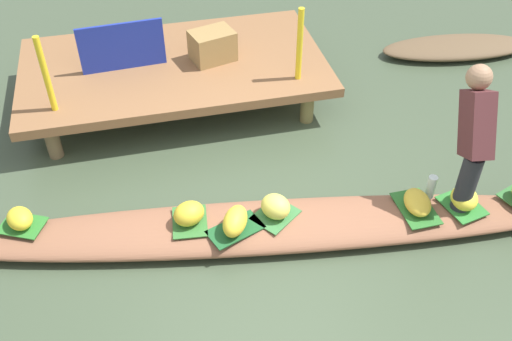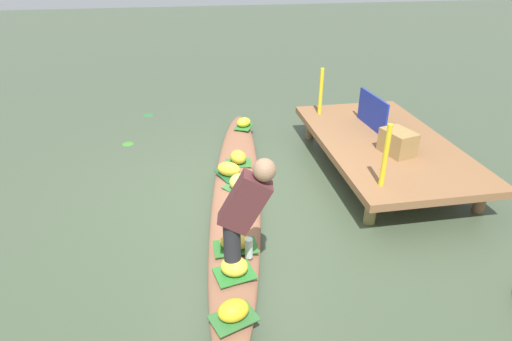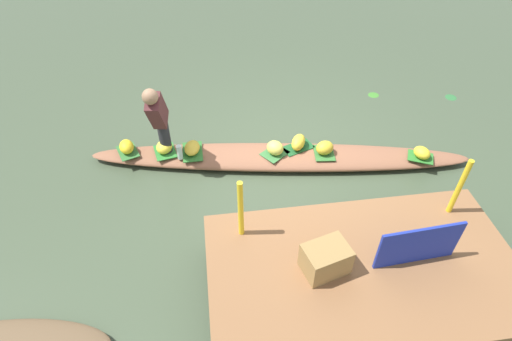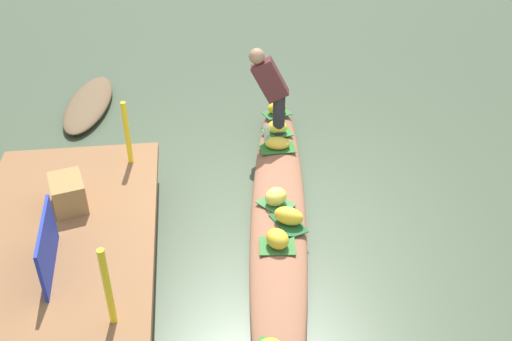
{
  "view_description": "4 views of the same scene",
  "coord_description": "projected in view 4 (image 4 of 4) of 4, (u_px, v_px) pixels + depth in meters",
  "views": [
    {
      "loc": [
        -0.86,
        -3.25,
        3.65
      ],
      "look_at": [
        0.01,
        0.43,
        0.35
      ],
      "focal_mm": 40.88,
      "sensor_mm": 36.0,
      "label": 1
    },
    {
      "loc": [
        4.68,
        -0.55,
        2.94
      ],
      "look_at": [
        0.17,
        0.23,
        0.48
      ],
      "focal_mm": 29.52,
      "sensor_mm": 36.0,
      "label": 2
    },
    {
      "loc": [
        0.96,
        4.48,
        4.0
      ],
      "look_at": [
        0.4,
        0.4,
        0.25
      ],
      "focal_mm": 28.9,
      "sensor_mm": 36.0,
      "label": 3
    },
    {
      "loc": [
        -5.04,
        0.86,
        4.12
      ],
      "look_at": [
        0.42,
        0.2,
        0.42
      ],
      "focal_mm": 40.93,
      "sensor_mm": 36.0,
      "label": 4
    }
  ],
  "objects": [
    {
      "name": "leaf_mat_4",
      "position": [
        277.0,
        148.0,
        7.47
      ],
      "size": [
        0.29,
        0.45,
        0.01
      ],
      "primitive_type": "cube",
      "rotation": [
        0.0,
        0.0,
        1.59
      ],
      "color": "#2B6A29",
      "rests_on": "vendor_boat"
    },
    {
      "name": "leaf_mat_2",
      "position": [
        277.0,
        246.0,
        5.9
      ],
      "size": [
        0.32,
        0.39,
        0.01
      ],
      "primitive_type": "cube",
      "rotation": [
        0.0,
        0.0,
        1.46
      ],
      "color": "#357031",
      "rests_on": "vendor_boat"
    },
    {
      "name": "banana_bunch_3",
      "position": [
        276.0,
        197.0,
        6.43
      ],
      "size": [
        0.33,
        0.33,
        0.2
      ],
      "primitive_type": "ellipsoid",
      "rotation": [
        0.0,
        0.0,
        5.31
      ],
      "color": "#EADD57",
      "rests_on": "vendor_boat"
    },
    {
      "name": "banana_bunch_2",
      "position": [
        277.0,
        239.0,
        5.85
      ],
      "size": [
        0.33,
        0.3,
        0.19
      ],
      "primitive_type": "ellipsoid",
      "rotation": [
        0.0,
        0.0,
        0.42
      ],
      "color": "gold",
      "rests_on": "vendor_boat"
    },
    {
      "name": "produce_crate",
      "position": [
        68.0,
        193.0,
        5.94
      ],
      "size": [
        0.51,
        0.43,
        0.32
      ],
      "primitive_type": "cube",
      "rotation": [
        0.0,
        0.0,
        0.27
      ],
      "color": "olive",
      "rests_on": "dock_platform"
    },
    {
      "name": "railing_post_east",
      "position": [
        127.0,
        133.0,
        6.51
      ],
      "size": [
        0.06,
        0.06,
        0.76
      ],
      "primitive_type": "cylinder",
      "color": "yellow",
      "rests_on": "dock_platform"
    },
    {
      "name": "banana_bunch_4",
      "position": [
        277.0,
        143.0,
        7.44
      ],
      "size": [
        0.26,
        0.35,
        0.14
      ],
      "primitive_type": "ellipsoid",
      "rotation": [
        0.0,
        0.0,
        1.41
      ],
      "color": "gold",
      "rests_on": "vendor_boat"
    },
    {
      "name": "vendor_person",
      "position": [
        271.0,
        87.0,
        7.4
      ],
      "size": [
        0.25,
        0.52,
        1.2
      ],
      "color": "#28282D",
      "rests_on": "vendor_boat"
    },
    {
      "name": "moored_boat",
      "position": [
        89.0,
        104.0,
        8.74
      ],
      "size": [
        1.92,
        0.81,
        0.16
      ],
      "primitive_type": "ellipsoid",
      "rotation": [
        0.0,
        0.0,
        -0.11
      ],
      "color": "brown",
      "rests_on": "ground"
    },
    {
      "name": "banana_bunch_5",
      "position": [
        289.0,
        216.0,
        6.15
      ],
      "size": [
        0.31,
        0.37,
        0.2
      ],
      "primitive_type": "ellipsoid",
      "rotation": [
        0.0,
        0.0,
        1.08
      ],
      "color": "yellow",
      "rests_on": "vendor_boat"
    },
    {
      "name": "leaf_mat_0",
      "position": [
        277.0,
        113.0,
        8.25
      ],
      "size": [
        0.37,
        0.44,
        0.01
      ],
      "primitive_type": "cube",
      "rotation": [
        0.0,
        0.0,
        1.93
      ],
      "color": "#326D32",
      "rests_on": "vendor_boat"
    },
    {
      "name": "canal_water",
      "position": [
        278.0,
        222.0,
        6.54
      ],
      "size": [
        40.0,
        40.0,
        0.0
      ],
      "primitive_type": "plane",
      "color": "#404F39",
      "rests_on": "ground"
    },
    {
      "name": "leaf_mat_5",
      "position": [
        288.0,
        223.0,
        6.2
      ],
      "size": [
        0.5,
        0.38,
        0.01
      ],
      "primitive_type": "cube",
      "rotation": [
        0.0,
        0.0,
        0.36
      ],
      "color": "#1C5529",
      "rests_on": "vendor_boat"
    },
    {
      "name": "leaf_mat_6",
      "position": [
        277.0,
        132.0,
        7.8
      ],
      "size": [
        0.36,
        0.42,
        0.01
      ],
      "primitive_type": "cube",
      "rotation": [
        0.0,
        0.0,
        1.78
      ],
      "color": "#2D792F",
      "rests_on": "vendor_boat"
    },
    {
      "name": "leaf_mat_3",
      "position": [
        276.0,
        204.0,
        6.49
      ],
      "size": [
        0.46,
        0.44,
        0.01
      ],
      "primitive_type": "cube",
      "rotation": [
        0.0,
        0.0,
        0.65
      ],
      "color": "#3A773D",
      "rests_on": "vendor_boat"
    },
    {
      "name": "dock_platform",
      "position": [
        63.0,
        237.0,
        5.71
      ],
      "size": [
        3.2,
        1.8,
        0.46
      ],
      "color": "brown",
      "rests_on": "ground"
    },
    {
      "name": "vendor_boat",
      "position": [
        278.0,
        215.0,
        6.48
      ],
      "size": [
        5.53,
        1.42,
        0.19
      ],
      "primitive_type": "ellipsoid",
      "rotation": [
        0.0,
        0.0,
        -0.15
      ],
      "color": "#8D5A3F",
      "rests_on": "ground"
    },
    {
      "name": "railing_post_west",
      "position": [
        107.0,
        287.0,
        4.53
      ],
      "size": [
        0.06,
        0.06,
        0.76
      ],
      "primitive_type": "cylinder",
      "color": "yellow",
      "rests_on": "dock_platform"
    },
    {
      "name": "banana_bunch_0",
      "position": [
        277.0,
        108.0,
        8.2
      ],
      "size": [
        0.25,
        0.3,
        0.18
      ],
      "primitive_type": "ellipsoid",
      "rotation": [
        0.0,
        0.0,
        1.79
      ],
      "color": "yellow",
      "rests_on": "vendor_boat"
    },
    {
      "name": "banana_bunch_6",
      "position": [
        277.0,
        127.0,
        7.76
      ],
      "size": [
        0.29,
        0.31,
        0.17
      ],
      "primitive_type": "ellipsoid",
      "rotation": [
        0.0,
        0.0,
        4.42
      ],
      "color": "yellow",
      "rests_on": "vendor_boat"
    },
    {
      "name": "market_banner",
      "position": [
        47.0,
        246.0,
        5.12
      ],
      "size": [
        0.87,
        0.08,
        0.51
      ],
      "primitive_type": "cube",
      "rotation": [
        0.0,
        0.0,
        0.06
      ],
      "color": "#1D309F",
      "rests_on": "dock_platform"
    },
    {
      "name": "water_bottle",
      "position": [
        267.0,
        135.0,
        7.55
      ],
      "size": [
        0.08,
        0.08,
        0.22
      ],
      "primitive_type": "cylinder",
      "color": "silver",
      "rests_on": "vendor_boat"
    }
  ]
}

